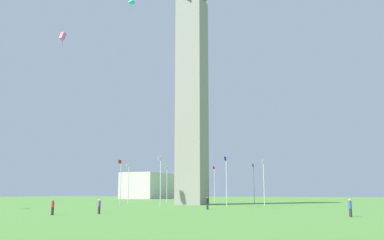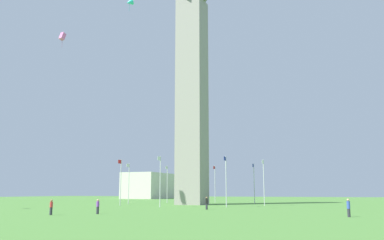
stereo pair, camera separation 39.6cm
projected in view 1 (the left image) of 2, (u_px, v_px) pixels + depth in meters
ground_plane at (192, 205)px, 78.40m from camera, size 260.00×260.00×0.00m
obelisk_monument at (192, 85)px, 82.40m from camera, size 5.15×5.15×46.79m
flagpole_n at (160, 179)px, 66.39m from camera, size 1.12×0.14×8.17m
flagpole_ne at (226, 179)px, 66.60m from camera, size 1.12×0.14×8.17m
flagpole_e at (264, 180)px, 74.14m from camera, size 1.12×0.14×8.17m
flagpole_se at (254, 182)px, 84.59m from camera, size 1.12×0.14×8.17m
flagpole_s at (215, 182)px, 91.84m from camera, size 1.12×0.14×8.17m
flagpole_sw at (167, 182)px, 91.63m from camera, size 1.12×0.14×8.17m
flagpole_w at (128, 182)px, 84.09m from camera, size 1.12×0.14×8.17m
flagpole_nw at (121, 180)px, 73.63m from camera, size 1.12×0.14×8.17m
person_red_shirt at (53, 207)px, 43.72m from camera, size 0.32×0.32×1.62m
person_purple_shirt at (99, 207)px, 45.74m from camera, size 0.32×0.32×1.63m
person_blue_shirt at (350, 208)px, 40.42m from camera, size 0.32×0.32×1.76m
person_black_shirt at (207, 203)px, 56.97m from camera, size 0.32×0.32×1.74m
kite_pink_box at (63, 36)px, 70.18m from camera, size 1.17×0.86×2.64m
kite_cyan_delta at (130, 2)px, 55.65m from camera, size 1.44×1.44×1.85m
distant_building at (152, 186)px, 152.88m from camera, size 26.86×12.28×9.08m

